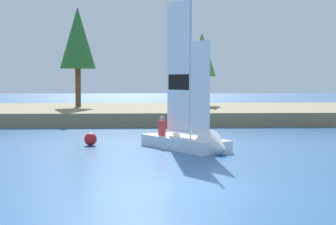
# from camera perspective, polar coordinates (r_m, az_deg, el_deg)

# --- Properties ---
(ground_plane) EXTENTS (200.00, 200.00, 0.00)m
(ground_plane) POSITION_cam_1_polar(r_m,az_deg,el_deg) (15.25, 0.85, -7.27)
(ground_plane) COLOR #2D609E
(shore_bank) EXTENTS (80.00, 15.09, 0.82)m
(shore_bank) POSITION_cam_1_polar(r_m,az_deg,el_deg) (41.44, -1.52, -0.04)
(shore_bank) COLOR #897A56
(shore_bank) RESTS_ON ground
(shoreline_tree_midleft) EXTENTS (2.51, 2.51, 7.02)m
(shoreline_tree_midleft) POSITION_cam_1_polar(r_m,az_deg,el_deg) (42.26, -8.70, 7.07)
(shoreline_tree_midleft) COLOR brown
(shoreline_tree_midleft) RESTS_ON shore_bank
(shoreline_tree_centre) EXTENTS (2.10, 2.10, 5.45)m
(shoreline_tree_centre) POSITION_cam_1_polar(r_m,az_deg,el_deg) (44.76, 3.29, 5.53)
(shoreline_tree_centre) COLOR brown
(shoreline_tree_centre) RESTS_ON shore_bank
(sailboat) EXTENTS (3.61, 4.88, 6.77)m
(sailboat) POSITION_cam_1_polar(r_m,az_deg,el_deg) (22.91, 2.63, -2.53)
(sailboat) COLOR white
(sailboat) RESTS_ON ground
(channel_buoy) EXTENTS (0.53, 0.53, 0.53)m
(channel_buoy) POSITION_cam_1_polar(r_m,az_deg,el_deg) (24.97, -7.48, -2.56)
(channel_buoy) COLOR red
(channel_buoy) RESTS_ON ground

